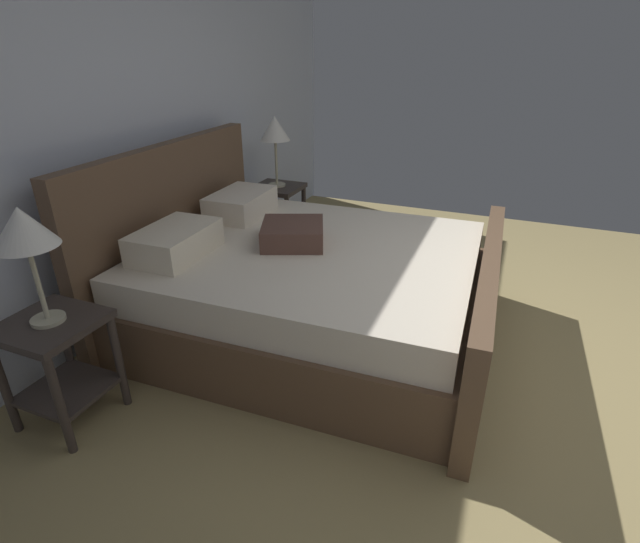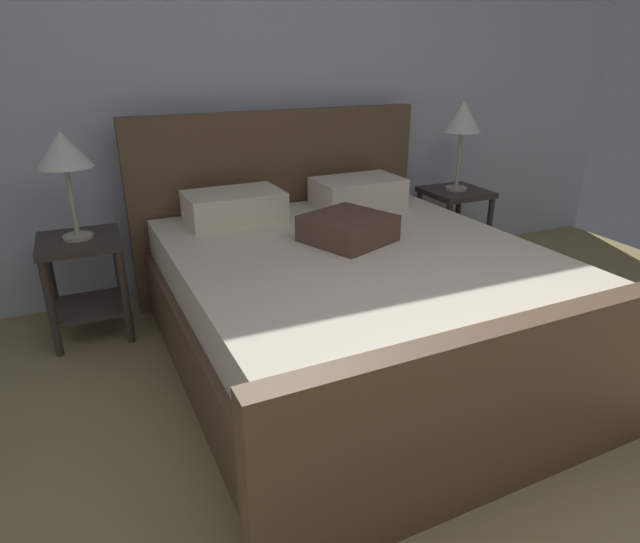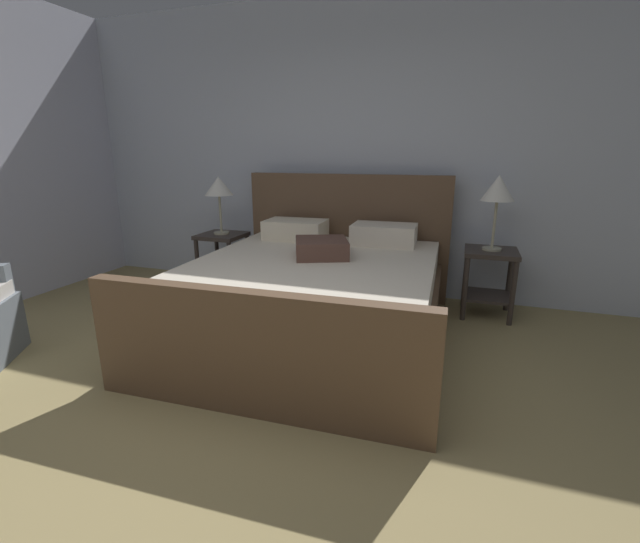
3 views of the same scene
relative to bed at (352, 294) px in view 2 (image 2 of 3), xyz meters
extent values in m
cube|color=silver|center=(-0.01, 1.30, 1.08)|extent=(6.15, 0.12, 2.85)
cube|color=brown|center=(0.00, -0.06, -0.15)|extent=(1.93, 2.15, 0.40)
cube|color=brown|center=(-0.03, 1.04, 0.26)|extent=(1.99, 0.16, 1.21)
cube|color=brown|center=(0.03, -1.15, 0.02)|extent=(1.99, 0.16, 0.73)
cube|color=beige|center=(0.00, -0.06, 0.16)|extent=(1.85, 2.09, 0.22)
cube|color=beige|center=(-0.44, 0.70, 0.36)|extent=(0.57, 0.38, 0.18)
cube|color=silver|center=(0.40, 0.72, 0.36)|extent=(0.57, 0.38, 0.18)
cube|color=brown|center=(0.01, 0.10, 0.34)|extent=(0.52, 0.52, 0.14)
cube|color=#3A312C|center=(1.31, 0.88, 0.23)|extent=(0.44, 0.44, 0.04)
cube|color=#3A312C|center=(1.31, 0.88, -0.17)|extent=(0.40, 0.40, 0.02)
cylinder|color=#3A312C|center=(1.12, 0.69, -0.07)|extent=(0.04, 0.04, 0.56)
cylinder|color=#3A312C|center=(1.50, 0.69, -0.07)|extent=(0.04, 0.04, 0.56)
cylinder|color=#3A312C|center=(1.12, 1.07, -0.07)|extent=(0.04, 0.04, 0.56)
cylinder|color=#3A312C|center=(1.50, 1.07, -0.07)|extent=(0.04, 0.04, 0.56)
cylinder|color=#B7B293|center=(1.31, 0.88, 0.26)|extent=(0.16, 0.16, 0.02)
cylinder|color=#B7B293|center=(1.31, 0.88, 0.48)|extent=(0.02, 0.02, 0.40)
cone|color=white|center=(1.31, 0.88, 0.79)|extent=(0.27, 0.27, 0.22)
cube|color=#3A312C|center=(-1.31, 0.80, 0.23)|extent=(0.44, 0.44, 0.04)
cube|color=#3A312C|center=(-1.31, 0.80, -0.17)|extent=(0.40, 0.40, 0.02)
cylinder|color=#3A312C|center=(-1.50, 0.61, -0.07)|extent=(0.04, 0.04, 0.56)
cylinder|color=#3A312C|center=(-1.12, 0.61, -0.07)|extent=(0.04, 0.04, 0.56)
cylinder|color=#3A312C|center=(-1.50, 0.99, -0.07)|extent=(0.04, 0.04, 0.56)
cylinder|color=#3A312C|center=(-1.12, 0.99, -0.07)|extent=(0.04, 0.04, 0.56)
cylinder|color=#B7B293|center=(-1.31, 0.80, 0.26)|extent=(0.16, 0.16, 0.02)
cylinder|color=#B7B293|center=(-1.31, 0.80, 0.46)|extent=(0.02, 0.02, 0.38)
cone|color=white|center=(-1.31, 0.80, 0.74)|extent=(0.29, 0.29, 0.19)
camera|label=1|loc=(-2.68, -1.20, 1.49)|focal=26.99mm
camera|label=2|loc=(-1.24, -2.37, 1.22)|focal=30.49mm
camera|label=3|loc=(1.06, -3.04, 1.08)|focal=24.07mm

